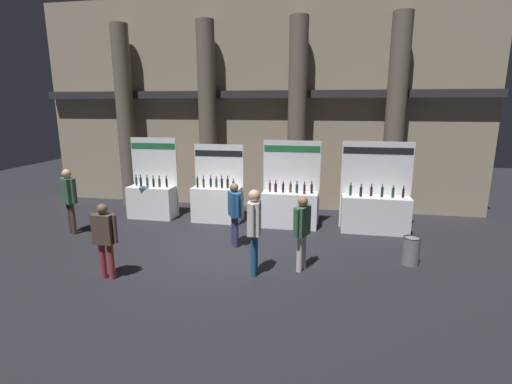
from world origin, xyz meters
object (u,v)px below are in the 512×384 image
Objects in this scene: visitor_2 at (254,225)px; visitor_4 at (69,195)px; exhibitor_booth_1 at (217,201)px; exhibitor_booth_2 at (290,206)px; exhibitor_booth_3 at (375,210)px; visitor_0 at (302,227)px; visitor_1 at (235,209)px; trash_bin at (411,251)px; exhibitor_booth_0 at (152,198)px; visitor_3 at (105,235)px.

visitor_2 is 5.65m from visitor_4.
exhibitor_booth_1 is 2.22m from exhibitor_booth_2.
visitor_0 is at bearing -121.86° from exhibitor_booth_3.
exhibitor_booth_2 is at bearing 179.19° from exhibitor_booth_3.
visitor_1 is (-3.55, -1.80, 0.34)m from exhibitor_booth_3.
trash_bin is 2.56m from visitor_0.
exhibitor_booth_0 is 1.57× the size of visitor_3.
exhibitor_booth_3 is at bearing -1.18° from exhibitor_booth_0.
exhibitor_booth_0 is at bearing 48.24° from visitor_2.
visitor_3 is at bearing -144.25° from exhibitor_booth_3.
exhibitor_booth_2 is 5.27m from visitor_3.
exhibitor_booth_0 is 1.00× the size of exhibitor_booth_3.
visitor_1 is at bearing 25.81° from visitor_4.
exhibitor_booth_3 is 4.00m from visitor_1.
visitor_4 is (-2.52, 2.34, 0.14)m from visitor_3.
exhibitor_booth_2 is (4.33, -0.10, 0.01)m from exhibitor_booth_0.
exhibitor_booth_1 is at bearing 27.45° from visitor_2.
exhibitor_booth_3 reaches higher than exhibitor_booth_2.
visitor_3 is (-3.84, -1.15, -0.02)m from visitor_0.
exhibitor_booth_0 reaches higher than visitor_3.
visitor_1 is 3.09m from visitor_3.
visitor_1 is at bearing -31.68° from exhibitor_booth_0.
visitor_4 reaches higher than trash_bin.
exhibitor_booth_1 reaches higher than visitor_4.
visitor_0 is 2.07m from visitor_1.
exhibitor_booth_1 is 3.96m from visitor_2.
visitor_4 is at bearing -41.08° from visitor_3.
visitor_3 is 3.44m from visitor_4.
visitor_3 is at bearing 129.44° from visitor_0.
visitor_0 is (4.88, -3.06, 0.35)m from exhibitor_booth_0.
exhibitor_booth_1 is 1.43× the size of visitor_1.
visitor_3 is (-1.06, -4.21, 0.33)m from exhibitor_booth_1.
exhibitor_booth_1 is at bearing 64.95° from visitor_0.
exhibitor_booth_0 is 2.43m from visitor_4.
trash_bin is 0.39× the size of visitor_1.
exhibitor_booth_2 is 2.21m from visitor_1.
visitor_2 is (-0.39, -3.37, 0.46)m from exhibitor_booth_2.
visitor_1 is 0.90× the size of visitor_4.
visitor_1 is (3.14, -1.94, 0.34)m from exhibitor_booth_0.
visitor_2 is at bearing -41.40° from exhibitor_booth_0.
visitor_0 is at bearing -79.41° from exhibitor_booth_2.
visitor_1 is (1.04, -1.94, 0.34)m from exhibitor_booth_1.
exhibitor_booth_0 reaches higher than visitor_4.
visitor_2 is (1.83, -3.48, 0.46)m from exhibitor_booth_1.
visitor_3 reaches higher than trash_bin.
exhibitor_booth_0 is at bearing 162.40° from trash_bin.
exhibitor_booth_3 reaches higher than visitor_1.
exhibitor_booth_0 is 6.70m from exhibitor_booth_3.
trash_bin is at bearing -75.85° from exhibitor_booth_3.
exhibitor_booth_0 reaches higher than trash_bin.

